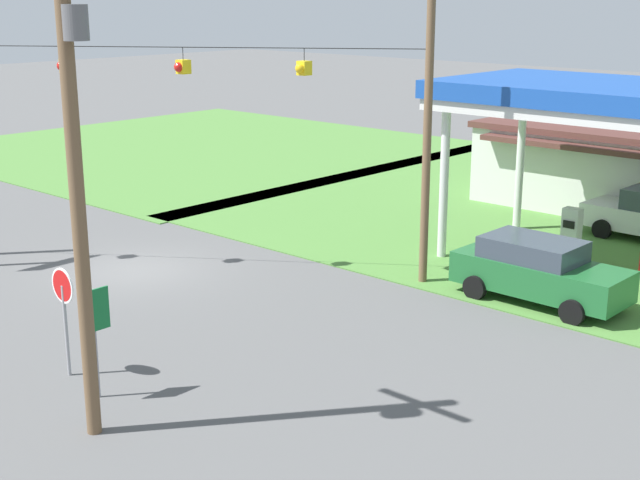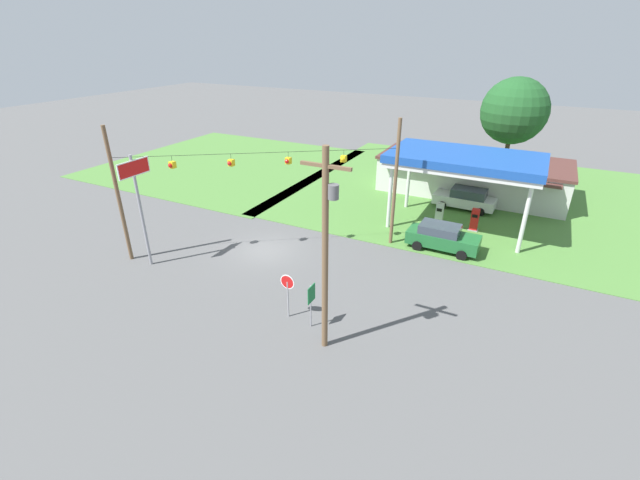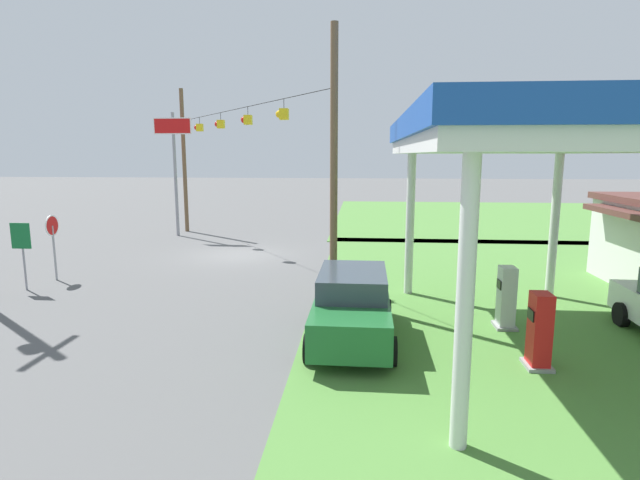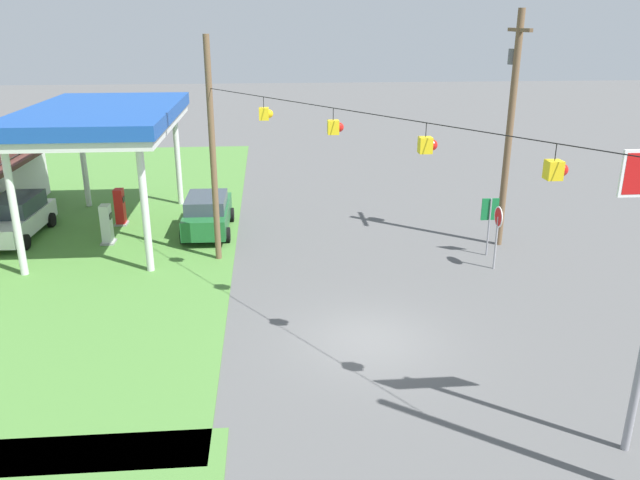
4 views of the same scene
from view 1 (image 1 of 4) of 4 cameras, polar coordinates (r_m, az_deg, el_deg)
The scene contains 9 objects.
ground_plane at distance 27.93m, azimuth -11.67°, elevation -1.93°, with size 160.00×160.00×0.00m, color #565656.
grass_verge_opposite_corner at distance 49.83m, azimuth -7.77°, elevation 5.90°, with size 24.00×24.00×0.04m, color #4C7F38.
gas_station_canopy at distance 27.81m, azimuth 18.82°, elevation 8.35°, with size 10.56×6.08×5.66m.
fuel_pump_near at distance 29.14m, azimuth 15.76°, elevation 0.23°, with size 0.71×0.56×1.74m.
car_at_pumps_front at distance 25.03m, azimuth 13.82°, elevation -1.88°, with size 4.76×2.14×1.77m.
stop_sign_roadside at distance 20.20m, azimuth -16.09°, elevation -3.59°, with size 0.80×0.08×2.50m.
route_sign at distance 18.95m, azimuth -14.22°, elevation -5.06°, with size 0.10×0.70×2.40m.
utility_pole_main at distance 16.47m, azimuth -15.36°, elevation 4.90°, with size 2.20×0.44×9.54m.
signal_span_gantry at distance 26.92m, azimuth -12.24°, elevation 7.68°, with size 14.59×10.24×8.64m.
Camera 1 is at (21.75, -15.48, 8.21)m, focal length 50.00 mm.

